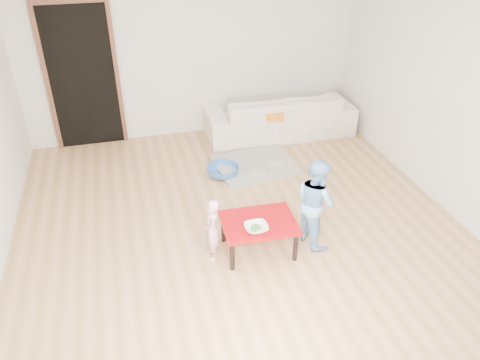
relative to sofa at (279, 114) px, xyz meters
name	(u,v)px	position (x,y,z in m)	size (l,w,h in m)	color
floor	(236,219)	(-1.23, -2.05, -0.33)	(5.00, 5.00, 0.01)	#A47B46
back_wall	(192,51)	(-1.23, 0.45, 0.97)	(5.00, 0.02, 2.60)	silver
right_wall	(445,94)	(1.27, -2.05, 0.97)	(0.02, 5.00, 2.60)	silver
doorway	(83,78)	(-2.83, 0.43, 0.69)	(1.02, 0.08, 2.11)	brown
sofa	(279,114)	(0.00, 0.00, 0.00)	(2.28, 0.89, 0.67)	white
cushion	(267,112)	(-0.27, -0.25, 0.17)	(0.47, 0.41, 0.12)	orange
red_table	(258,236)	(-1.15, -2.66, -0.14)	(0.76, 0.57, 0.38)	#93080C
bowl	(256,228)	(-1.21, -2.80, 0.08)	(0.24, 0.24, 0.06)	white
broccoli	(256,228)	(-1.21, -2.80, 0.08)	(0.12, 0.12, 0.06)	#2D5919
child_pink	(212,230)	(-1.64, -2.64, 0.01)	(0.25, 0.17, 0.70)	pink
child_blue	(316,202)	(-0.52, -2.65, 0.17)	(0.49, 0.38, 1.00)	#69B1F5
basin	(223,171)	(-1.15, -1.05, -0.26)	(0.44, 0.44, 0.14)	#3166B9
blanket	(255,165)	(-0.66, -0.92, -0.31)	(1.07, 0.89, 0.05)	#A09E8D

